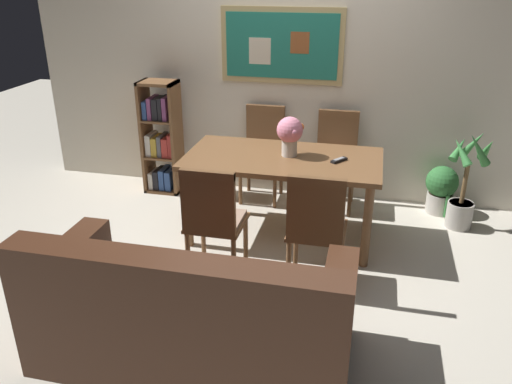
{
  "coord_description": "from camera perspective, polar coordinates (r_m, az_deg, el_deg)",
  "views": [
    {
      "loc": [
        0.79,
        -3.43,
        2.14
      ],
      "look_at": [
        0.02,
        -0.12,
        0.65
      ],
      "focal_mm": 36.21,
      "sensor_mm": 36.0,
      "label": 1
    }
  ],
  "objects": [
    {
      "name": "potted_ivy",
      "position": [
        5.11,
        19.79,
        0.39
      ],
      "size": [
        0.3,
        0.3,
        0.49
      ],
      "color": "#B2ADA3",
      "rests_on": "ground_plane"
    },
    {
      "name": "ground_plane",
      "position": [
        4.12,
        0.16,
        -7.65
      ],
      "size": [
        12.0,
        12.0,
        0.0
      ],
      "primitive_type": "plane",
      "color": "beige"
    },
    {
      "name": "leather_couch",
      "position": [
        3.05,
        -7.21,
        -13.47
      ],
      "size": [
        1.8,
        0.84,
        0.84
      ],
      "color": "#472819",
      "rests_on": "ground_plane"
    },
    {
      "name": "flower_vase",
      "position": [
        4.18,
        3.77,
        6.54
      ],
      "size": [
        0.22,
        0.22,
        0.32
      ],
      "color": "beige",
      "rests_on": "dining_table"
    },
    {
      "name": "dining_chair_far_left",
      "position": [
        5.06,
        0.8,
        5.19
      ],
      "size": [
        0.4,
        0.41,
        0.91
      ],
      "color": "brown",
      "rests_on": "ground_plane"
    },
    {
      "name": "dining_chair_far_right",
      "position": [
        4.94,
        8.82,
        4.42
      ],
      "size": [
        0.4,
        0.41,
        0.91
      ],
      "color": "brown",
      "rests_on": "ground_plane"
    },
    {
      "name": "potted_palm",
      "position": [
        4.83,
        22.06,
        0.4
      ],
      "size": [
        0.37,
        0.36,
        0.92
      ],
      "color": "#B2ADA3",
      "rests_on": "ground_plane"
    },
    {
      "name": "dining_chair_near_left",
      "position": [
        3.64,
        -4.76,
        -2.58
      ],
      "size": [
        0.4,
        0.41,
        0.91
      ],
      "color": "brown",
      "rests_on": "ground_plane"
    },
    {
      "name": "tv_remote",
      "position": [
        4.15,
        9.16,
        3.5
      ],
      "size": [
        0.13,
        0.15,
        0.02
      ],
      "color": "black",
      "rests_on": "dining_table"
    },
    {
      "name": "bookshelf",
      "position": [
        5.29,
        -10.36,
        5.6
      ],
      "size": [
        0.36,
        0.28,
        1.13
      ],
      "color": "brown",
      "rests_on": "ground_plane"
    },
    {
      "name": "dining_table",
      "position": [
        4.24,
        2.96,
        2.75
      ],
      "size": [
        1.59,
        0.84,
        0.72
      ],
      "color": "brown",
      "rests_on": "ground_plane"
    },
    {
      "name": "wall_back_with_painting",
      "position": [
        5.05,
        4.06,
        14.05
      ],
      "size": [
        5.2,
        0.14,
        2.6
      ],
      "color": "beige",
      "rests_on": "ground_plane"
    },
    {
      "name": "dining_chair_near_right",
      "position": [
        3.55,
        6.69,
        -3.41
      ],
      "size": [
        0.4,
        0.41,
        0.91
      ],
      "color": "brown",
      "rests_on": "ground_plane"
    }
  ]
}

